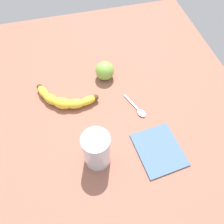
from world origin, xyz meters
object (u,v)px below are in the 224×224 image
(banana, at_px, (64,100))
(teaspoon, at_px, (140,112))
(green_apple_fruit, at_px, (105,71))
(smoothie_glass, at_px, (97,150))

(banana, distance_m, teaspoon, 0.26)
(banana, relative_size, teaspoon, 1.88)
(banana, bearing_deg, green_apple_fruit, 54.24)
(teaspoon, bearing_deg, green_apple_fruit, -178.21)
(banana, relative_size, green_apple_fruit, 3.02)
(smoothie_glass, distance_m, teaspoon, 0.22)
(green_apple_fruit, height_order, teaspoon, green_apple_fruit)
(smoothie_glass, height_order, green_apple_fruit, smoothie_glass)
(smoothie_glass, xyz_separation_m, green_apple_fruit, (-0.31, 0.09, -0.03))
(banana, distance_m, green_apple_fruit, 0.18)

